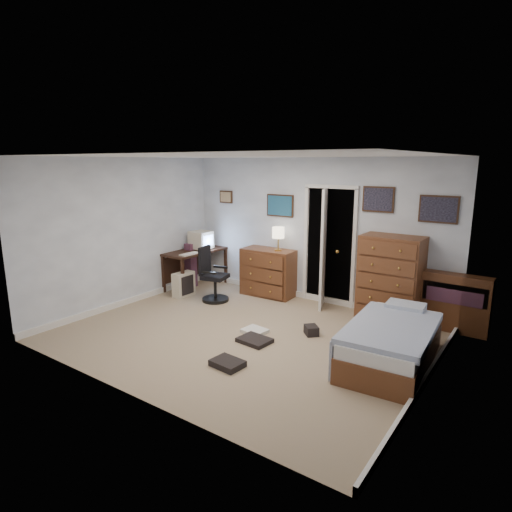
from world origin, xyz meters
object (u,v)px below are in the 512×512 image
at_px(tall_dresser, 391,279).
at_px(bed, 391,342).
at_px(office_chair, 212,280).
at_px(low_dresser, 269,272).
at_px(computer_desk, 192,258).

height_order(tall_dresser, bed, tall_dresser).
relative_size(tall_dresser, bed, 0.74).
bearing_deg(office_chair, bed, -22.78).
height_order(low_dresser, tall_dresser, tall_dresser).
bearing_deg(tall_dresser, bed, -70.50).
bearing_deg(computer_desk, office_chair, -25.33).
height_order(office_chair, tall_dresser, tall_dresser).
bearing_deg(computer_desk, low_dresser, 15.86).
relative_size(office_chair, tall_dresser, 0.73).
distance_m(tall_dresser, bed, 1.57).
xyz_separation_m(computer_desk, low_dresser, (1.53, 0.40, -0.14)).
height_order(office_chair, low_dresser, office_chair).
xyz_separation_m(tall_dresser, bed, (0.49, -1.43, -0.40)).
distance_m(computer_desk, bed, 4.41).
relative_size(low_dresser, bed, 0.54).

